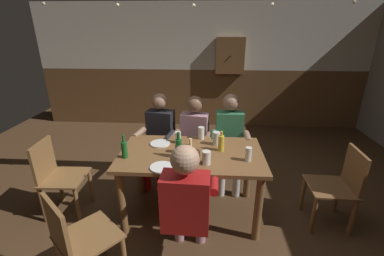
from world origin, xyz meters
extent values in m
plane|color=#4C331E|center=(0.00, 0.00, 0.00)|extent=(8.01, 8.01, 0.00)
cube|color=silver|center=(0.00, 3.02, 1.84)|extent=(6.68, 0.12, 1.28)
cube|color=brown|center=(0.00, 3.02, 0.60)|extent=(6.68, 0.12, 1.20)
cube|color=brown|center=(0.00, 0.04, 0.76)|extent=(1.52, 0.87, 0.04)
cylinder|color=brown|center=(-0.68, -0.31, 0.37)|extent=(0.08, 0.08, 0.74)
cylinder|color=brown|center=(0.68, -0.31, 0.37)|extent=(0.08, 0.08, 0.74)
cylinder|color=brown|center=(-0.68, 0.40, 0.37)|extent=(0.08, 0.08, 0.74)
cylinder|color=brown|center=(0.68, 0.40, 0.37)|extent=(0.08, 0.08, 0.74)
cube|color=black|center=(-0.46, 0.78, 0.73)|extent=(0.38, 0.27, 0.54)
sphere|color=#9E755B|center=(-0.46, 0.78, 1.13)|extent=(0.20, 0.20, 0.20)
cylinder|color=#AD1919|center=(-0.39, 0.62, 0.48)|extent=(0.20, 0.40, 0.13)
cylinder|color=#AD1919|center=(-0.57, 0.66, 0.48)|extent=(0.20, 0.40, 0.13)
cylinder|color=#AD1919|center=(-0.42, 0.44, 0.21)|extent=(0.10, 0.10, 0.42)
cylinder|color=#AD1919|center=(-0.61, 0.47, 0.21)|extent=(0.10, 0.10, 0.42)
cylinder|color=black|center=(-0.30, 0.50, 0.76)|extent=(0.13, 0.29, 0.08)
cylinder|color=#9E755B|center=(-0.70, 0.57, 0.76)|extent=(0.13, 0.29, 0.08)
cube|color=#B78493|center=(0.00, 0.78, 0.71)|extent=(0.38, 0.26, 0.51)
sphere|color=brown|center=(0.00, 0.78, 1.10)|extent=(0.21, 0.21, 0.21)
cylinder|color=#2D4C84|center=(0.07, 0.61, 0.48)|extent=(0.20, 0.41, 0.13)
cylinder|color=#2D4C84|center=(-0.12, 0.65, 0.48)|extent=(0.20, 0.41, 0.13)
cylinder|color=#2D4C84|center=(0.03, 0.42, 0.21)|extent=(0.10, 0.10, 0.42)
cylinder|color=#2D4C84|center=(-0.16, 0.45, 0.21)|extent=(0.10, 0.10, 0.42)
cylinder|color=brown|center=(0.16, 0.51, 0.74)|extent=(0.13, 0.29, 0.08)
cylinder|color=brown|center=(-0.25, 0.58, 0.74)|extent=(0.13, 0.29, 0.08)
cube|color=#33724C|center=(0.46, 0.78, 0.73)|extent=(0.35, 0.20, 0.54)
sphere|color=#9E755B|center=(0.46, 0.78, 1.13)|extent=(0.21, 0.21, 0.21)
cylinder|color=silver|center=(0.55, 0.62, 0.48)|extent=(0.13, 0.42, 0.13)
cylinder|color=silver|center=(0.36, 0.62, 0.48)|extent=(0.13, 0.42, 0.13)
cylinder|color=silver|center=(0.55, 0.41, 0.21)|extent=(0.10, 0.10, 0.42)
cylinder|color=silver|center=(0.36, 0.41, 0.21)|extent=(0.10, 0.10, 0.42)
cylinder|color=#9E755B|center=(0.66, 0.54, 0.76)|extent=(0.08, 0.28, 0.08)
cylinder|color=#33724C|center=(0.25, 0.54, 0.76)|extent=(0.08, 0.28, 0.08)
cube|color=#AD1919|center=(0.00, -0.69, 0.70)|extent=(0.40, 0.24, 0.49)
sphere|color=tan|center=(0.00, -0.69, 1.09)|extent=(0.23, 0.23, 0.23)
cylinder|color=#B78493|center=(-0.10, -0.56, 0.48)|extent=(0.15, 0.38, 0.13)
cylinder|color=#B78493|center=(0.11, -0.57, 0.48)|extent=(0.15, 0.38, 0.13)
cylinder|color=#B78493|center=(-0.09, -0.37, 0.21)|extent=(0.10, 0.10, 0.42)
cylinder|color=#B78493|center=(0.12, -0.38, 0.21)|extent=(0.10, 0.10, 0.42)
cylinder|color=#AD1919|center=(-0.21, -0.43, 0.73)|extent=(0.09, 0.28, 0.08)
cylinder|color=#AD1919|center=(0.23, -0.45, 0.73)|extent=(0.09, 0.28, 0.08)
cube|color=brown|center=(-1.42, -0.01, 0.45)|extent=(0.46, 0.46, 0.02)
cube|color=brown|center=(-1.62, -0.02, 0.67)|extent=(0.04, 0.40, 0.42)
cylinder|color=brown|center=(-1.23, 0.18, 0.22)|extent=(0.04, 0.04, 0.44)
cylinder|color=brown|center=(-1.22, -0.19, 0.22)|extent=(0.04, 0.04, 0.44)
cylinder|color=brown|center=(-1.61, 0.17, 0.22)|extent=(0.04, 0.04, 0.44)
cylinder|color=brown|center=(-1.60, -0.21, 0.22)|extent=(0.04, 0.04, 0.44)
cube|color=brown|center=(1.47, -0.02, 0.45)|extent=(0.46, 0.46, 0.02)
cube|color=brown|center=(1.67, -0.03, 0.67)|extent=(0.05, 0.40, 0.42)
cylinder|color=brown|center=(1.27, -0.20, 0.22)|extent=(0.04, 0.04, 0.44)
cylinder|color=brown|center=(1.29, 0.18, 0.22)|extent=(0.04, 0.04, 0.44)
cylinder|color=brown|center=(1.65, -0.22, 0.22)|extent=(0.04, 0.04, 0.44)
cylinder|color=brown|center=(1.67, 0.16, 0.22)|extent=(0.04, 0.04, 0.44)
cube|color=brown|center=(-0.78, -0.85, 0.45)|extent=(0.62, 0.62, 0.02)
cube|color=brown|center=(-0.91, -1.00, 0.67)|extent=(0.32, 0.28, 0.42)
cylinder|color=brown|center=(-0.79, -0.58, 0.22)|extent=(0.04, 0.04, 0.44)
cylinder|color=#F9E08C|center=(-0.02, 0.22, 0.82)|extent=(0.04, 0.04, 0.08)
cylinder|color=white|center=(-0.26, -0.30, 0.79)|extent=(0.22, 0.22, 0.01)
cylinder|color=white|center=(-0.37, 0.23, 0.79)|extent=(0.22, 0.22, 0.01)
cylinder|color=gold|center=(0.32, 0.11, 0.86)|extent=(0.06, 0.06, 0.17)
cylinder|color=gold|center=(0.32, 0.11, 0.98)|extent=(0.03, 0.03, 0.05)
cylinder|color=#195923|center=(-0.12, -0.07, 0.88)|extent=(0.07, 0.07, 0.20)
cylinder|color=#195923|center=(-0.12, -0.07, 1.02)|extent=(0.03, 0.03, 0.08)
cylinder|color=#195923|center=(-0.67, -0.11, 0.87)|extent=(0.06, 0.06, 0.17)
cylinder|color=#195923|center=(-0.67, -0.11, 0.99)|extent=(0.02, 0.02, 0.08)
cylinder|color=#4C2D19|center=(0.06, -0.19, 0.85)|extent=(0.08, 0.08, 0.13)
cylinder|color=white|center=(-0.17, 0.28, 0.84)|extent=(0.07, 0.07, 0.13)
cylinder|color=white|center=(0.27, 0.26, 0.85)|extent=(0.08, 0.08, 0.15)
cylinder|color=white|center=(0.57, -0.10, 0.85)|extent=(0.06, 0.06, 0.14)
cylinder|color=#4C2D19|center=(-0.14, 0.03, 0.84)|extent=(0.06, 0.06, 0.12)
cylinder|color=white|center=(0.09, 0.42, 0.85)|extent=(0.07, 0.07, 0.15)
cylinder|color=white|center=(0.16, -0.19, 0.85)|extent=(0.08, 0.08, 0.13)
cube|color=brown|center=(0.59, 2.89, 1.49)|extent=(0.56, 0.12, 0.70)
sphere|color=black|center=(0.59, 2.81, 1.49)|extent=(0.03, 0.03, 0.03)
sphere|color=#F9EAB2|center=(-1.56, 0.46, 2.25)|extent=(0.04, 0.04, 0.04)
sphere|color=#F9EAB2|center=(-0.78, 0.46, 2.23)|extent=(0.04, 0.04, 0.04)
sphere|color=#F9EAB2|center=(0.00, 0.46, 2.22)|extent=(0.04, 0.04, 0.04)
sphere|color=#F9EAB2|center=(0.78, 0.46, 2.23)|extent=(0.04, 0.04, 0.04)
sphere|color=#F9EAB2|center=(1.56, 0.46, 2.25)|extent=(0.04, 0.04, 0.04)
camera|label=1|loc=(0.16, -2.43, 2.03)|focal=24.34mm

